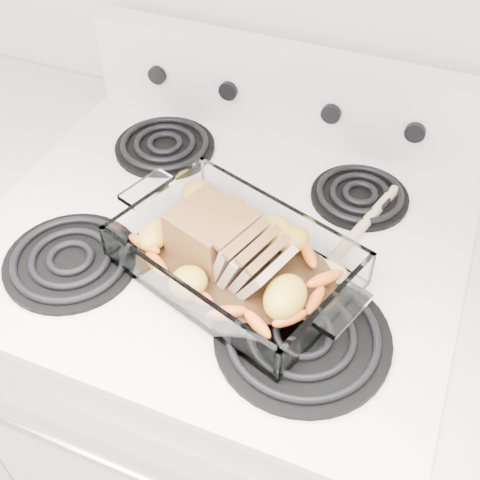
% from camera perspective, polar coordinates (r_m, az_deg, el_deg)
% --- Properties ---
extents(electric_range, '(0.78, 0.70, 1.12)m').
position_cam_1_polar(electric_range, '(1.35, -1.20, -12.72)').
color(electric_range, white).
rests_on(electric_range, ground).
extents(baking_dish, '(0.34, 0.23, 0.07)m').
position_cam_1_polar(baking_dish, '(0.91, -0.48, -2.15)').
color(baking_dish, white).
rests_on(baking_dish, electric_range).
extents(pork_roast, '(0.19, 0.10, 0.08)m').
position_cam_1_polar(pork_roast, '(0.89, -2.06, -0.44)').
color(pork_roast, olive).
rests_on(pork_roast, baking_dish).
extents(roast_vegetables, '(0.38, 0.20, 0.05)m').
position_cam_1_polar(roast_vegetables, '(0.93, 0.19, -0.01)').
color(roast_vegetables, '#E1581F').
rests_on(roast_vegetables, baking_dish).
extents(wooden_spoon, '(0.09, 0.28, 0.02)m').
position_cam_1_polar(wooden_spoon, '(0.96, 10.05, -1.11)').
color(wooden_spoon, '#E0B989').
rests_on(wooden_spoon, electric_range).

